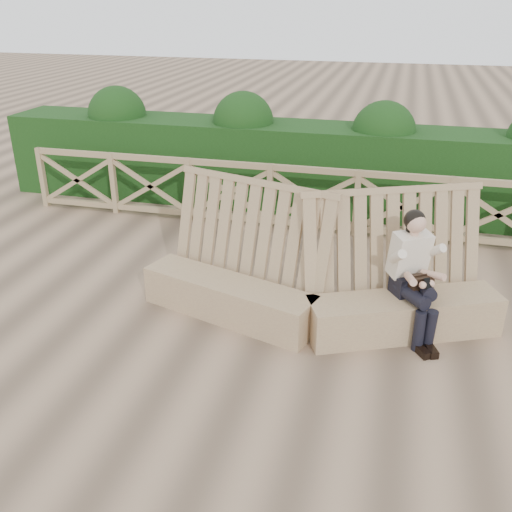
# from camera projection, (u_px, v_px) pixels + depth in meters

# --- Properties ---
(ground) EXTENTS (60.00, 60.00, 0.00)m
(ground) POSITION_uv_depth(u_px,v_px,m) (260.00, 343.00, 6.47)
(ground) COLOR brown
(ground) RESTS_ON ground
(bench) EXTENTS (4.32, 1.60, 1.61)m
(bench) POSITION_uv_depth(u_px,v_px,m) (315.00, 291.00, 6.76)
(bench) COLOR #8B694F
(bench) RESTS_ON ground
(woman) EXTENTS (0.69, 0.92, 1.48)m
(woman) POSITION_uv_depth(u_px,v_px,m) (414.00, 271.00, 6.37)
(woman) COLOR black
(woman) RESTS_ON ground
(guardrail) EXTENTS (10.10, 0.09, 1.10)m
(guardrail) POSITION_uv_depth(u_px,v_px,m) (312.00, 199.00, 9.32)
(guardrail) COLOR #927755
(guardrail) RESTS_ON ground
(hedge) EXTENTS (12.00, 1.20, 1.50)m
(hedge) POSITION_uv_depth(u_px,v_px,m) (323.00, 168.00, 10.29)
(hedge) COLOR black
(hedge) RESTS_ON ground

